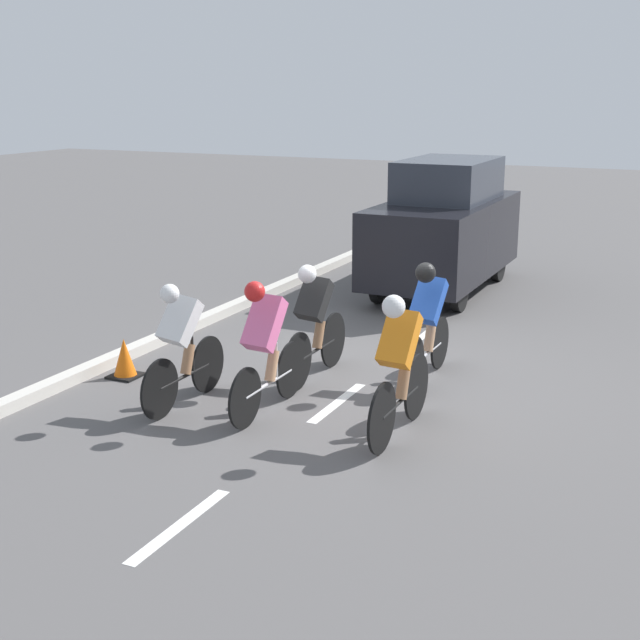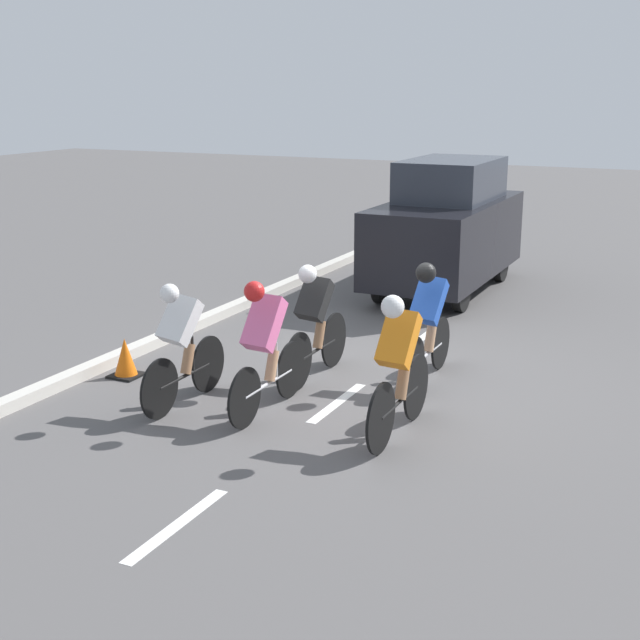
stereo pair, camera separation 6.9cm
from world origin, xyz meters
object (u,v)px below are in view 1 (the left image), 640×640
Objects in this scene: support_car at (444,227)px; cyclist_white at (181,342)px; cyclist_pink at (265,343)px; traffic_cone at (125,359)px; cyclist_orange at (399,362)px; cyclist_blue at (428,317)px; cyclist_black at (314,319)px.

cyclist_white is at bearing 82.55° from support_car.
cyclist_white is (0.95, 0.19, -0.05)m from cyclist_pink.
traffic_cone is (1.24, -0.58, -0.53)m from cyclist_white.
cyclist_orange is at bearing 103.58° from support_car.
support_car reaches higher than cyclist_pink.
cyclist_blue is at bearing -80.70° from cyclist_orange.
cyclist_pink is 2.17m from cyclist_blue.
traffic_cone is (3.43, 1.40, -0.58)m from cyclist_blue.
cyclist_blue is at bearing -137.93° from cyclist_white.
traffic_cone is at bearing 22.17° from cyclist_blue.
traffic_cone is at bearing -10.11° from cyclist_pink.
cyclist_pink reaches higher than cyclist_white.
cyclist_white reaches higher than traffic_cone.
cyclist_black is at bearing -121.89° from cyclist_white.
support_car is 8.20× the size of traffic_cone.
support_car is (1.30, -4.81, 0.31)m from cyclist_blue.
support_car reaches higher than cyclist_blue.
support_car is (-0.89, -6.78, 0.36)m from cyclist_white.
cyclist_white is 0.95× the size of cyclist_black.
cyclist_black is 2.40m from traffic_cone.
cyclist_black is 1.04× the size of cyclist_blue.
support_car is at bearing -74.86° from cyclist_blue.
cyclist_blue is 0.41× the size of support_car.
cyclist_white is at bearing 58.11° from cyclist_black.
support_car is 6.62m from traffic_cone.
cyclist_pink is 0.98× the size of cyclist_orange.
cyclist_orange reaches higher than cyclist_black.
cyclist_orange reaches higher than traffic_cone.
cyclist_white is 0.41× the size of support_car.
cyclist_white is 3.35× the size of traffic_cone.
cyclist_blue is (0.30, -1.80, 0.00)m from cyclist_orange.
support_car is at bearing -89.62° from cyclist_black.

